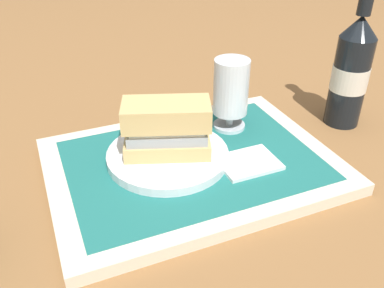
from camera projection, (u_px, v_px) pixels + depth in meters
name	position (u px, v px, depth m)	size (l,w,h in m)	color
ground_plane	(192.00, 170.00, 0.67)	(3.00, 3.00, 0.00)	olive
tray	(192.00, 165.00, 0.66)	(0.44, 0.32, 0.02)	beige
placemat	(192.00, 160.00, 0.66)	(0.38, 0.27, 0.00)	#1E6B66
plate	(168.00, 155.00, 0.65)	(0.19, 0.19, 0.01)	white
sandwich	(169.00, 128.00, 0.63)	(0.14, 0.10, 0.08)	tan
beer_glass	(231.00, 90.00, 0.70)	(0.06, 0.06, 0.12)	silver
napkin_folded	(248.00, 163.00, 0.64)	(0.09, 0.07, 0.01)	white
beer_bottle	(351.00, 71.00, 0.75)	(0.07, 0.07, 0.27)	black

